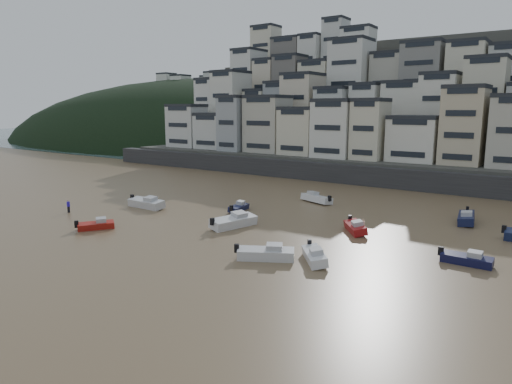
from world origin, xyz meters
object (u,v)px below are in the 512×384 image
Objects in this scene: boat_a at (266,251)px; boat_d at (467,258)px; boat_b at (314,254)px; boat_j at (96,224)px; boat_f at (239,207)px; boat_c at (234,220)px; boat_i at (466,216)px; person_blue at (68,206)px; boat_k at (146,202)px; boat_e at (355,226)px; person_pink at (363,226)px; boat_h at (317,197)px.

boat_d is at bearing 1.44° from boat_a.
boat_b is 26.34m from boat_j.
boat_j is (-7.81, -17.00, 0.01)m from boat_f.
boat_b is 14.54m from boat_c.
boat_a is 28.31m from boat_i.
boat_b is at bearing -1.69° from boat_a.
boat_c is at bearing 16.09° from person_blue.
boat_d is (11.53, 7.11, -0.07)m from boat_b.
boat_f is 22.76m from person_blue.
boat_b reaches higher than boat_d.
boat_f is at bearing 37.22° from person_blue.
boat_i is at bearing 24.06° from boat_k.
boat_f is 18.71m from boat_j.
person_pink reaches higher than boat_e.
person_blue reaches higher than boat_f.
boat_e reaches higher than boat_f.
person_pink reaches higher than boat_d.
boat_i is at bearing 28.71° from person_blue.
person_blue reaches higher than boat_k.
boat_b is 1.20× the size of boat_f.
boat_b is 36.31m from person_blue.
person_blue is at bearing 118.01° from boat_f.
boat_d is at bearing 1.96° from boat_i.
person_blue reaches higher than boat_d.
boat_e is at bearing 160.98° from boat_d.
person_blue is (-36.29, -1.15, 0.16)m from boat_b.
boat_e is 1.19× the size of boat_f.
boat_f is at bearing -163.84° from boat_b.
boat_b is 1.11× the size of boat_d.
boat_a is 1.21× the size of boat_d.
boat_k reaches higher than boat_d.
boat_j is (-25.07, -15.89, -0.10)m from boat_e.
boat_b is 13.55m from boat_d.
boat_b is at bearing -28.58° from boat_i.
person_pink reaches higher than boat_k.
boat_a is at bearing -50.59° from boat_e.
person_blue is (-10.32, 3.23, 0.27)m from boat_j.
boat_h is at bearing 168.00° from boat_b.
boat_f is (-14.22, 14.67, -0.19)m from boat_a.
person_pink is at bearing -52.44° from boat_c.
boat_d is 0.92× the size of boat_e.
boat_b is (3.95, 2.06, -0.07)m from boat_a.
boat_a is at bearing -101.54° from boat_b.
boat_i is at bearing 120.99° from boat_b.
boat_f is 0.72× the size of boat_i.
boat_k is at bearing -75.41° from boat_i.
boat_e is at bearing 19.68° from person_blue.
boat_c is 3.71× the size of person_pink.
boat_a is 32.36m from person_blue.
boat_i reaches higher than boat_d.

